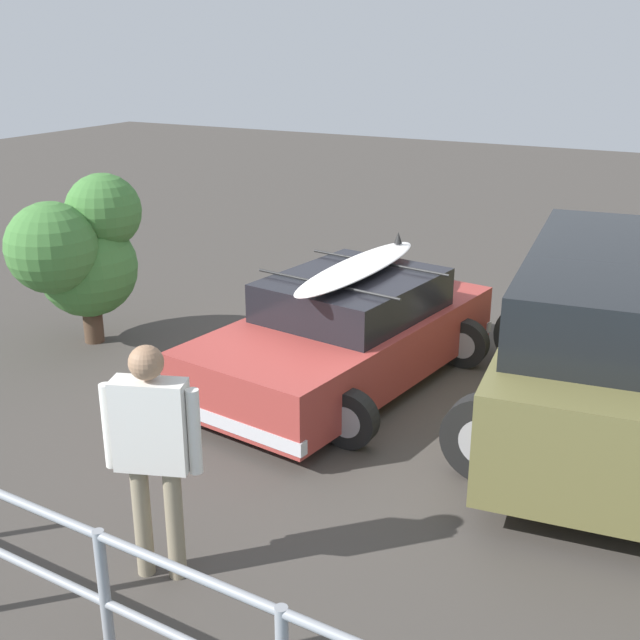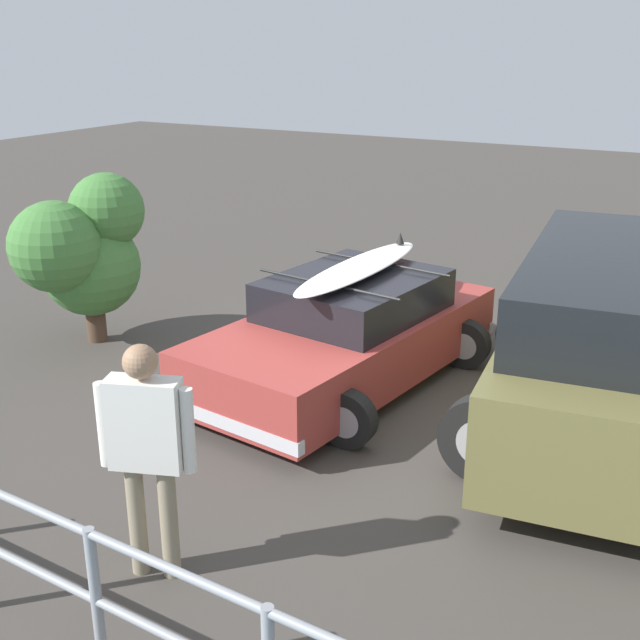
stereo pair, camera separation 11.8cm
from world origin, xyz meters
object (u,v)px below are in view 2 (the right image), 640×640
Objects in this scene: suv_car at (619,342)px; bush_near_left at (77,251)px; sedan_car at (347,333)px; person_bystander at (147,442)px.

bush_near_left is (6.41, 0.70, 0.28)m from suv_car.
sedan_car is 2.31× the size of person_bystander.
bush_near_left is at bearing -40.13° from person_bystander.
bush_near_left reaches higher than person_bystander.
bush_near_left is (3.53, 0.55, 0.65)m from sedan_car.
person_bystander is at bearing 139.87° from bush_near_left.
person_bystander reaches higher than sedan_car.
suv_car reaches higher than sedan_car.
person_bystander is (2.54, 3.96, 0.13)m from suv_car.
suv_car is at bearing -176.97° from sedan_car.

